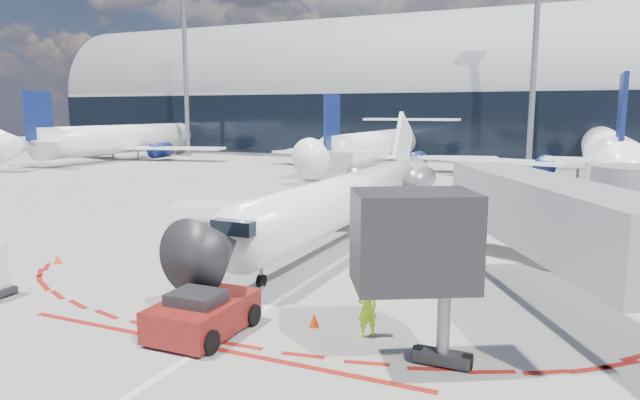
% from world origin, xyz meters
% --- Properties ---
extents(ground, '(260.00, 260.00, 0.00)m').
position_xyz_m(ground, '(0.00, 0.00, 0.00)').
color(ground, slate).
rests_on(ground, ground).
extents(apron_centerline, '(0.25, 40.00, 0.01)m').
position_xyz_m(apron_centerline, '(0.00, 2.00, 0.01)').
color(apron_centerline, silver).
rests_on(apron_centerline, ground).
extents(apron_stop_bar, '(14.00, 0.25, 0.01)m').
position_xyz_m(apron_stop_bar, '(0.00, -11.50, 0.01)').
color(apron_stop_bar, maroon).
rests_on(apron_stop_bar, ground).
extents(terminal_building, '(150.00, 24.15, 24.00)m').
position_xyz_m(terminal_building, '(0.00, 64.97, 8.52)').
color(terminal_building, gray).
rests_on(terminal_building, ground).
extents(jet_bridge, '(10.03, 15.20, 4.90)m').
position_xyz_m(jet_bridge, '(9.79, -3.01, 3.01)').
color(jet_bridge, gray).
rests_on(jet_bridge, ground).
extents(light_mast_west, '(0.70, 0.70, 25.00)m').
position_xyz_m(light_mast_west, '(-45.00, 48.00, 12.50)').
color(light_mast_west, slate).
rests_on(light_mast_west, ground).
extents(light_mast_centre, '(0.70, 0.70, 25.00)m').
position_xyz_m(light_mast_centre, '(5.00, 48.00, 12.50)').
color(light_mast_centre, slate).
rests_on(light_mast_centre, ground).
extents(regional_jet, '(22.56, 27.82, 6.97)m').
position_xyz_m(regional_jet, '(-1.38, 4.41, 2.33)').
color(regional_jet, white).
rests_on(regional_jet, ground).
extents(pushback_tug, '(2.44, 5.67, 1.47)m').
position_xyz_m(pushback_tug, '(-0.70, -10.65, 0.65)').
color(pushback_tug, '#520E0B').
rests_on(pushback_tug, ground).
extents(ramp_worker, '(0.79, 0.78, 1.84)m').
position_xyz_m(ramp_worker, '(4.15, -8.75, 0.92)').
color(ramp_worker, '#C1FF1A').
rests_on(ramp_worker, ground).
extents(safety_cone_left, '(0.34, 0.34, 0.48)m').
position_xyz_m(safety_cone_left, '(-11.80, -6.41, 0.24)').
color(safety_cone_left, '#F54205').
rests_on(safety_cone_left, ground).
extents(safety_cone_right, '(0.34, 0.34, 0.47)m').
position_xyz_m(safety_cone_right, '(2.30, -8.71, 0.23)').
color(safety_cone_right, '#F54205').
rests_on(safety_cone_right, ground).
extents(bg_airliner_0, '(36.36, 38.50, 11.76)m').
position_xyz_m(bg_airliner_0, '(-50.09, 40.81, 5.88)').
color(bg_airliner_0, white).
rests_on(bg_airliner_0, ground).
extents(bg_airliner_1, '(33.41, 35.37, 10.81)m').
position_xyz_m(bg_airliner_1, '(-12.04, 41.38, 5.40)').
color(bg_airliner_1, white).
rests_on(bg_airliner_1, ground).
extents(bg_airliner_2, '(37.38, 39.58, 12.09)m').
position_xyz_m(bg_airliner_2, '(12.76, 37.00, 6.05)').
color(bg_airliner_2, white).
rests_on(bg_airliner_2, ground).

